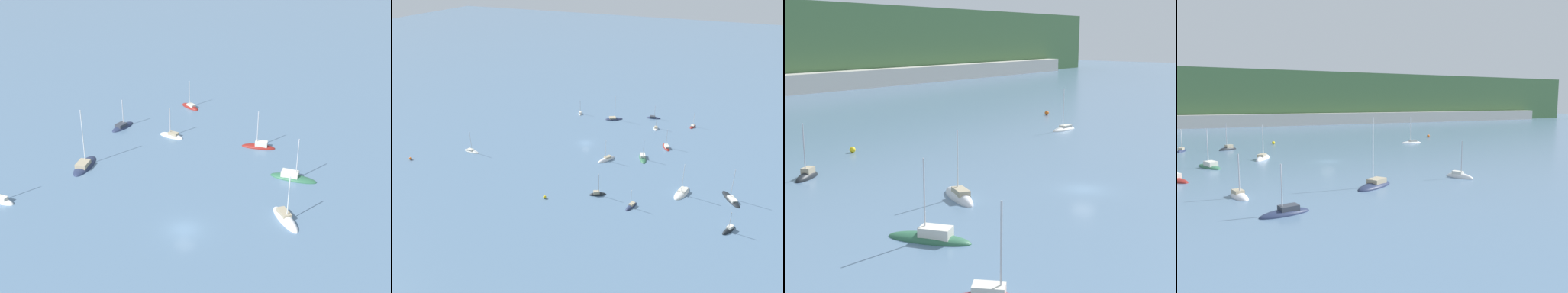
% 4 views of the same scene
% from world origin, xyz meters
% --- Properties ---
extents(ground_plane, '(600.00, 600.00, 0.00)m').
position_xyz_m(ground_plane, '(0.00, 0.00, 0.00)').
color(ground_plane, slate).
extents(hillside_ridge, '(428.97, 62.12, 27.23)m').
position_xyz_m(hillside_ridge, '(0.00, 149.07, 13.62)').
color(hillside_ridge, '#42663D').
rests_on(hillside_ridge, ground_plane).
extents(shore_town_strip, '(364.63, 6.00, 5.76)m').
position_xyz_m(shore_town_strip, '(0.00, 114.51, 2.88)').
color(shore_town_strip, '#B7B2A8').
rests_on(shore_town_strip, ground_plane).
extents(sailboat_0, '(4.84, 3.57, 7.36)m').
position_xyz_m(sailboat_0, '(-16.17, 28.05, 0.13)').
color(sailboat_0, black).
rests_on(sailboat_0, ground_plane).
extents(sailboat_3, '(4.73, 6.73, 8.09)m').
position_xyz_m(sailboat_3, '(-11.15, 8.50, 0.08)').
color(sailboat_3, silver).
rests_on(sailboat_3, ground_plane).
extents(sailboat_4, '(2.85, 4.85, 6.51)m').
position_xyz_m(sailboat_4, '(13.38, -24.28, 0.09)').
color(sailboat_4, white).
rests_on(sailboat_4, ground_plane).
extents(sailboat_5, '(4.80, 7.62, 7.50)m').
position_xyz_m(sailboat_5, '(-21.55, 2.65, 0.14)').
color(sailboat_5, '#2D6647').
rests_on(sailboat_5, ground_plane).
extents(sailboat_6, '(6.14, 2.52, 8.05)m').
position_xyz_m(sailboat_6, '(32.63, 21.42, 0.10)').
color(sailboat_6, white).
rests_on(sailboat_6, ground_plane).
extents(sailboat_8, '(2.63, 5.04, 6.12)m').
position_xyz_m(sailboat_8, '(-19.36, -22.25, 0.09)').
color(sailboat_8, silver).
rests_on(sailboat_8, ground_plane).
extents(sailboat_9, '(2.65, 5.06, 5.95)m').
position_xyz_m(sailboat_9, '(-26.39, 29.62, 0.09)').
color(sailboat_9, '#232D4C').
rests_on(sailboat_9, ground_plane).
extents(sailboat_10, '(5.87, 2.94, 6.01)m').
position_xyz_m(sailboat_10, '(-15.82, -31.93, 0.09)').
color(sailboat_10, '#232D4C').
rests_on(sailboat_10, ground_plane).
extents(sailboat_12, '(7.44, 5.82, 10.42)m').
position_xyz_m(sailboat_12, '(-1.50, -24.28, 0.13)').
color(sailboat_12, '#232D4C').
rests_on(sailboat_12, ground_plane).
extents(mooring_buoy_0, '(0.90, 0.90, 0.90)m').
position_xyz_m(mooring_buoy_0, '(46.92, 33.94, 0.45)').
color(mooring_buoy_0, orange).
rests_on(mooring_buoy_0, ground_plane).
extents(mooring_buoy_1, '(0.87, 0.87, 0.87)m').
position_xyz_m(mooring_buoy_1, '(-3.60, 35.44, 0.43)').
color(mooring_buoy_1, yellow).
rests_on(mooring_buoy_1, ground_plane).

